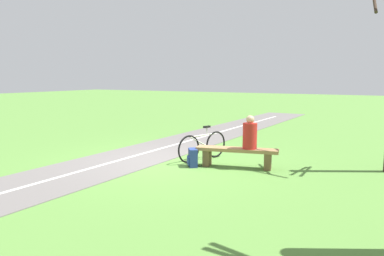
# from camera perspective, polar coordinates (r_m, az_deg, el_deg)

# --- Properties ---
(ground_plane) EXTENTS (80.00, 80.00, 0.00)m
(ground_plane) POSITION_cam_1_polar(r_m,az_deg,el_deg) (9.49, -4.33, -5.25)
(ground_plane) COLOR #548438
(bench) EXTENTS (1.99, 0.80, 0.48)m
(bench) POSITION_cam_1_polar(r_m,az_deg,el_deg) (8.88, 7.01, -4.00)
(bench) COLOR #937047
(bench) RESTS_ON ground_plane
(person_seated) EXTENTS (0.41, 0.41, 0.80)m
(person_seated) POSITION_cam_1_polar(r_m,az_deg,el_deg) (8.75, 9.00, -0.99)
(person_seated) COLOR #B2231E
(person_seated) RESTS_ON bench
(bicycle) EXTENTS (0.59, 1.62, 0.90)m
(bicycle) POSITION_cam_1_polar(r_m,az_deg,el_deg) (9.57, 1.68, -2.81)
(bicycle) COLOR black
(bicycle) RESTS_ON ground_plane
(backpack) EXTENTS (0.36, 0.39, 0.44)m
(backpack) POSITION_cam_1_polar(r_m,az_deg,el_deg) (8.92, 0.10, -4.67)
(backpack) COLOR navy
(backpack) RESTS_ON ground_plane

